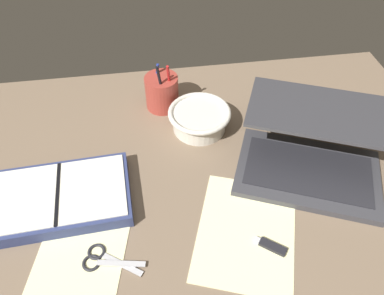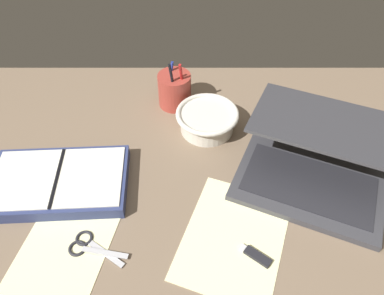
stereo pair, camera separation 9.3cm
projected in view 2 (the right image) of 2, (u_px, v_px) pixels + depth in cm
name	position (u px, v px, depth cm)	size (l,w,h in cm)	color
desk_top	(198.00, 185.00, 94.70)	(140.00, 100.00, 2.00)	#75604C
laptop	(315.00, 164.00, 91.19)	(45.34, 44.07, 14.65)	#38383D
bowl	(207.00, 120.00, 104.92)	(17.64, 17.64, 6.36)	silver
pen_cup	(174.00, 90.00, 111.54)	(9.81, 9.81, 15.95)	#9E382D
planner	(59.00, 182.00, 91.78)	(34.15, 22.10, 3.85)	navy
scissors	(87.00, 246.00, 81.51)	(13.39, 8.98, 0.80)	#B7B7BC
paper_sheet_front	(234.00, 238.00, 83.20)	(21.43, 28.75, 0.16)	#F4EFB2
paper_sheet_beside_planner	(64.00, 250.00, 81.08)	(18.73, 28.10, 0.16)	#F4EFB2
usb_drive	(256.00, 256.00, 79.67)	(6.68, 5.66, 1.00)	black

